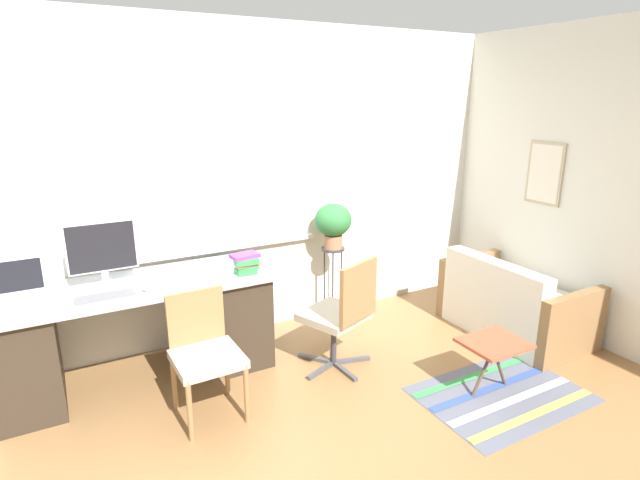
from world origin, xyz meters
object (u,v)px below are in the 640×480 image
folding_stool (494,346)px  couch_loveseat (512,306)px  office_chair_swivel (341,313)px  plant_stand (333,260)px  laptop (20,291)px  book_stack (246,263)px  keyboard (105,296)px  mouse (145,288)px  monitor (102,250)px  desk_chair_wooden (205,350)px  potted_plant (333,222)px

folding_stool → couch_loveseat: bearing=33.9°
office_chair_swivel → plant_stand: office_chair_swivel is taller
office_chair_swivel → couch_loveseat: size_ratio=0.74×
laptop → office_chair_swivel: laptop is taller
book_stack → folding_stool: 1.93m
laptop → keyboard: 0.56m
office_chair_swivel → mouse: bearing=-38.6°
plant_stand → monitor: bearing=-176.8°
mouse → desk_chair_wooden: size_ratio=0.09×
keyboard → potted_plant: size_ratio=0.91×
keyboard → mouse: 0.26m
couch_loveseat → plant_stand: size_ratio=1.69×
keyboard → mouse: size_ratio=5.30×
mouse → laptop: bearing=161.9°
mouse → keyboard: bearing=-179.4°
desk_chair_wooden → office_chair_swivel: (1.10, 0.05, 0.01)m
laptop → folding_stool: laptop is taller
book_stack → desk_chair_wooden: (-0.48, -0.46, -0.40)m
couch_loveseat → book_stack: bearing=75.0°
keyboard → plant_stand: (2.00, 0.36, -0.17)m
book_stack → folding_stool: bearing=-40.8°
desk_chair_wooden → mouse: bearing=118.2°
plant_stand → folding_stool: (0.42, -1.58, -0.25)m
laptop → couch_loveseat: size_ratio=0.25×
office_chair_swivel → plant_stand: size_ratio=1.24×
monitor → book_stack: monitor is taller
monitor → keyboard: 0.36m
mouse → office_chair_swivel: (1.37, -0.42, -0.32)m
mouse → folding_stool: 2.52m
laptop → couch_loveseat: laptop is taller
laptop → potted_plant: size_ratio=0.76×
monitor → plant_stand: 2.01m
couch_loveseat → folding_stool: bearing=123.9°
laptop → mouse: (0.76, -0.25, -0.04)m
desk_chair_wooden → folding_stool: bearing=-23.3°
folding_stool → monitor: bearing=148.3°
plant_stand → potted_plant: potted_plant is taller
keyboard → potted_plant: bearing=10.2°
monitor → folding_stool: bearing=-31.7°
book_stack → couch_loveseat: bearing=-15.0°
potted_plant → plant_stand: bearing=0.0°
mouse → potted_plant: size_ratio=0.17×
office_chair_swivel → plant_stand: 0.87m
monitor → mouse: size_ratio=6.55×
monitor → couch_loveseat: size_ratio=0.38×
couch_loveseat → potted_plant: potted_plant is taller
couch_loveseat → folding_stool: 1.08m
laptop → couch_loveseat: bearing=-12.9°
plant_stand → keyboard: bearing=-169.8°
potted_plant → monitor: bearing=-176.8°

